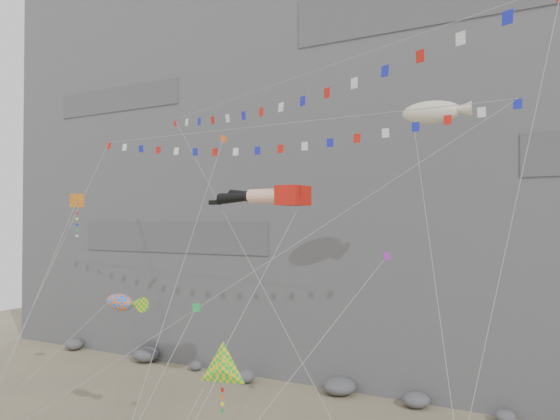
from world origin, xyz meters
name	(u,v)px	position (x,y,z in m)	size (l,w,h in m)	color
cliff	(396,109)	(0.00, 32.00, 25.00)	(80.00, 28.00, 50.00)	slate
talus_boulders	(339,387)	(0.00, 17.00, 0.60)	(60.00, 3.00, 1.20)	#5D5D62
legs_kite	(267,197)	(-0.58, 6.94, 15.04)	(6.75, 15.21, 20.50)	red
flag_banner_upper	(268,126)	(-1.94, 9.39, 20.00)	(31.34, 14.56, 27.01)	red
flag_banner_lower	(292,80)	(1.94, 5.46, 21.77)	(28.60, 15.28, 25.41)	red
harlequin_kite	(77,201)	(-13.29, 3.01, 14.85)	(1.97, 8.22, 16.49)	red
fish_windsock	(119,303)	(-7.23, 1.03, 8.69)	(10.06, 5.99, 12.94)	#FF5F0D
delta_kite	(222,370)	(2.38, -2.13, 6.76)	(2.52, 6.69, 9.18)	yellow
blimp_windsock	(432,113)	(8.66, 11.14, 20.14)	(6.76, 13.07, 23.88)	beige
small_kite_a	(220,148)	(-5.43, 8.70, 18.64)	(4.15, 15.17, 24.49)	#FF5E15
small_kite_b	(382,262)	(7.08, 6.33, 11.24)	(6.38, 12.83, 17.79)	purple
small_kite_c	(194,311)	(-1.59, 0.92, 8.64)	(0.98, 7.92, 11.46)	green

